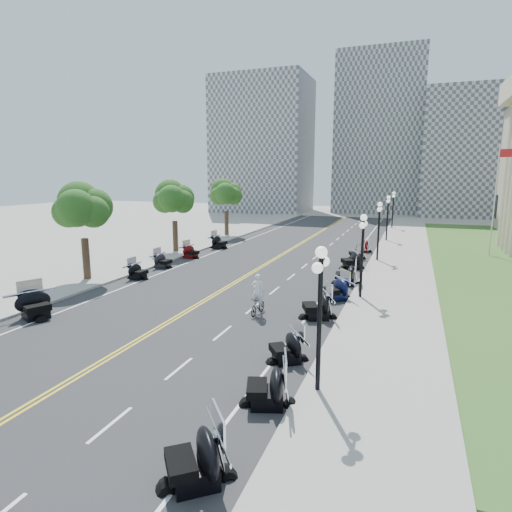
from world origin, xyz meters
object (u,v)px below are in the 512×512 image
at_px(bicycle, 258,306).
at_px(cyclist_rider, 258,280).
at_px(motorcycle_n_3, 267,385).
at_px(flagpole, 494,201).

bearing_deg(bicycle, cyclist_rider, 0.00).
bearing_deg(motorcycle_n_3, bicycle, -176.49).
xyz_separation_m(flagpole, bicycle, (-14.18, -22.85, -4.53)).
height_order(bicycle, cyclist_rider, cyclist_rider).
height_order(flagpole, bicycle, flagpole).
bearing_deg(bicycle, flagpole, 64.80).
bearing_deg(motorcycle_n_3, flagpole, 142.64).
relative_size(motorcycle_n_3, cyclist_rider, 1.09).
distance_m(bicycle, cyclist_rider, 1.41).
xyz_separation_m(flagpole, cyclist_rider, (-14.18, -22.85, -3.12)).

